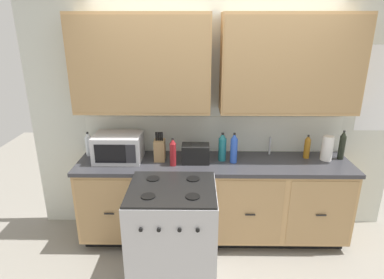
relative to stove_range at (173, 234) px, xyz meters
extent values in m
plane|color=gray|center=(0.39, 0.33, -0.47)|extent=(8.00, 8.00, 0.00)
cube|color=silver|center=(0.39, 0.96, 0.80)|extent=(3.99, 0.05, 2.53)
cube|color=silver|center=(0.39, 0.93, 0.64)|extent=(2.79, 0.01, 0.40)
cube|color=tan|center=(-0.33, 0.76, 1.42)|extent=(1.35, 0.34, 0.95)
cube|color=#A58052|center=(-0.33, 0.59, 1.42)|extent=(1.32, 0.01, 0.89)
cube|color=tan|center=(1.12, 0.76, 1.42)|extent=(1.35, 0.34, 0.95)
cube|color=#A58052|center=(1.12, 0.59, 1.42)|extent=(1.32, 0.01, 0.89)
cube|color=white|center=(2.14, 0.93, 1.14)|extent=(0.44, 0.01, 0.90)
cube|color=black|center=(0.39, 0.66, -0.42)|extent=(2.74, 0.48, 0.10)
cube|color=tan|center=(0.39, 0.63, 0.02)|extent=(2.79, 0.60, 0.77)
cube|color=#A88354|center=(-0.65, 0.33, 0.02)|extent=(0.64, 0.01, 0.71)
cube|color=black|center=(-0.65, 0.31, 0.01)|extent=(0.10, 0.01, 0.01)
cube|color=#A88354|center=(0.04, 0.33, 0.02)|extent=(0.64, 0.01, 0.71)
cube|color=black|center=(0.04, 0.31, 0.01)|extent=(0.10, 0.01, 0.01)
cube|color=#A88354|center=(0.74, 0.33, 0.02)|extent=(0.64, 0.01, 0.71)
cube|color=black|center=(0.74, 0.31, 0.01)|extent=(0.10, 0.01, 0.01)
cube|color=#A88354|center=(1.44, 0.33, 0.02)|extent=(0.64, 0.01, 0.71)
cube|color=black|center=(1.44, 0.31, 0.01)|extent=(0.10, 0.01, 0.01)
cube|color=#333338|center=(0.39, 0.63, 0.42)|extent=(2.82, 0.63, 0.04)
cube|color=#A8AAAF|center=(1.01, 0.66, 0.43)|extent=(0.56, 0.38, 0.02)
cube|color=#B7B7BC|center=(0.00, 0.00, -0.01)|extent=(0.76, 0.66, 0.92)
cube|color=black|center=(0.00, 0.00, 0.46)|extent=(0.74, 0.65, 0.02)
cylinder|color=black|center=(-0.18, -0.16, 0.47)|extent=(0.12, 0.12, 0.01)
cylinder|color=black|center=(0.18, -0.16, 0.47)|extent=(0.12, 0.12, 0.01)
cylinder|color=black|center=(-0.18, 0.16, 0.47)|extent=(0.12, 0.12, 0.01)
cylinder|color=black|center=(0.18, 0.16, 0.47)|extent=(0.12, 0.12, 0.01)
cylinder|color=black|center=(-0.22, -0.34, 0.28)|extent=(0.03, 0.02, 0.03)
cylinder|color=black|center=(-0.08, -0.34, 0.28)|extent=(0.03, 0.02, 0.03)
cylinder|color=black|center=(0.08, -0.34, 0.28)|extent=(0.03, 0.02, 0.03)
cylinder|color=black|center=(0.22, -0.34, 0.28)|extent=(0.03, 0.02, 0.03)
cube|color=#B7B7BC|center=(-0.60, 0.66, 0.58)|extent=(0.48, 0.36, 0.28)
cube|color=black|center=(-0.64, 0.48, 0.58)|extent=(0.31, 0.01, 0.19)
cube|color=#28282D|center=(-0.44, 0.48, 0.58)|extent=(0.10, 0.01, 0.19)
cube|color=black|center=(0.20, 0.61, 0.54)|extent=(0.28, 0.18, 0.19)
cube|color=black|center=(0.15, 0.61, 0.63)|extent=(0.02, 0.13, 0.01)
cube|color=black|center=(0.25, 0.61, 0.63)|extent=(0.02, 0.13, 0.01)
cube|color=#9C794E|center=(-0.17, 0.66, 0.55)|extent=(0.11, 0.14, 0.22)
cylinder|color=black|center=(-0.20, 0.65, 0.71)|extent=(0.02, 0.02, 0.09)
cylinder|color=black|center=(-0.18, 0.65, 0.71)|extent=(0.02, 0.02, 0.09)
cylinder|color=black|center=(-0.16, 0.65, 0.71)|extent=(0.02, 0.02, 0.09)
cylinder|color=black|center=(-0.14, 0.65, 0.71)|extent=(0.02, 0.02, 0.09)
cylinder|color=#B2B5BA|center=(1.01, 0.84, 0.54)|extent=(0.02, 0.02, 0.20)
cylinder|color=white|center=(1.56, 0.69, 0.57)|extent=(0.12, 0.12, 0.26)
cylinder|color=silver|center=(-0.95, 0.79, 0.55)|extent=(0.07, 0.07, 0.21)
cone|color=silver|center=(-0.95, 0.79, 0.68)|extent=(0.06, 0.06, 0.05)
cylinder|color=black|center=(-0.95, 0.79, 0.70)|extent=(0.02, 0.02, 0.02)
cylinder|color=#1E707A|center=(0.48, 0.66, 0.56)|extent=(0.08, 0.08, 0.24)
cone|color=#1E707A|center=(0.48, 0.66, 0.71)|extent=(0.07, 0.07, 0.06)
cylinder|color=black|center=(0.48, 0.66, 0.74)|extent=(0.03, 0.03, 0.02)
cylinder|color=#9E6619|center=(1.37, 0.74, 0.55)|extent=(0.06, 0.06, 0.20)
cone|color=#9E6619|center=(1.37, 0.74, 0.67)|extent=(0.06, 0.06, 0.05)
cylinder|color=black|center=(1.37, 0.74, 0.69)|extent=(0.02, 0.02, 0.02)
cylinder|color=blue|center=(0.59, 0.61, 0.57)|extent=(0.07, 0.07, 0.25)
cone|color=blue|center=(0.59, 0.61, 0.73)|extent=(0.07, 0.07, 0.06)
cylinder|color=black|center=(0.59, 0.61, 0.75)|extent=(0.03, 0.03, 0.02)
cylinder|color=black|center=(1.73, 0.72, 0.57)|extent=(0.06, 0.06, 0.25)
cone|color=black|center=(1.73, 0.72, 0.73)|extent=(0.06, 0.06, 0.06)
cylinder|color=black|center=(1.73, 0.72, 0.75)|extent=(0.02, 0.02, 0.02)
cylinder|color=maroon|center=(-0.02, 0.53, 0.56)|extent=(0.06, 0.06, 0.23)
cone|color=maroon|center=(-0.02, 0.53, 0.70)|extent=(0.06, 0.06, 0.06)
cylinder|color=black|center=(-0.02, 0.53, 0.73)|extent=(0.02, 0.02, 0.02)
camera|label=1|loc=(0.20, -2.48, 1.78)|focal=30.51mm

